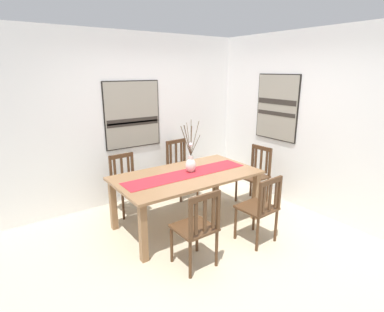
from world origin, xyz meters
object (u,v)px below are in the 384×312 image
(chair_4, at_px, (197,228))
(painting_on_side_wall, at_px, (277,107))
(dining_table, at_px, (187,180))
(painting_on_back_wall, at_px, (132,115))
(chair_0, at_px, (260,208))
(chair_3, at_px, (181,168))
(chair_2, at_px, (126,182))
(centerpiece_vase, at_px, (191,163))
(chair_1, at_px, (255,174))

(chair_4, relative_size, painting_on_side_wall, 0.86)
(dining_table, relative_size, painting_on_side_wall, 1.85)
(dining_table, relative_size, painting_on_back_wall, 1.84)
(chair_4, height_order, painting_on_back_wall, painting_on_back_wall)
(dining_table, relative_size, chair_4, 2.14)
(chair_4, xyz_separation_m, painting_on_back_wall, (0.27, 2.14, 0.95))
(chair_4, height_order, painting_on_side_wall, painting_on_side_wall)
(chair_0, relative_size, chair_3, 0.92)
(chair_2, distance_m, chair_4, 1.76)
(centerpiece_vase, relative_size, chair_3, 0.75)
(chair_3, bearing_deg, dining_table, -118.49)
(chair_1, distance_m, chair_3, 1.25)
(painting_on_back_wall, height_order, painting_on_side_wall, painting_on_side_wall)
(centerpiece_vase, bearing_deg, dining_table, -160.26)
(chair_0, distance_m, chair_1, 1.26)
(painting_on_back_wall, bearing_deg, chair_3, -26.23)
(chair_2, bearing_deg, dining_table, -59.36)
(centerpiece_vase, bearing_deg, chair_1, -1.78)
(dining_table, distance_m, painting_on_back_wall, 1.49)
(chair_1, bearing_deg, painting_on_side_wall, 3.60)
(dining_table, relative_size, chair_1, 2.12)
(chair_0, xyz_separation_m, chair_2, (-1.00, 1.80, -0.00))
(painting_on_back_wall, bearing_deg, chair_0, -72.96)
(centerpiece_vase, xyz_separation_m, painting_on_back_wall, (-0.28, 1.23, 0.55))
(chair_2, distance_m, painting_on_side_wall, 2.70)
(centerpiece_vase, height_order, chair_2, centerpiece_vase)
(chair_0, xyz_separation_m, chair_4, (-0.94, 0.04, 0.01))
(chair_1, height_order, chair_4, chair_1)
(chair_2, bearing_deg, centerpiece_vase, -54.22)
(chair_0, distance_m, chair_3, 1.84)
(chair_1, bearing_deg, centerpiece_vase, 178.22)
(chair_2, relative_size, chair_4, 0.97)
(chair_1, height_order, chair_3, chair_3)
(chair_3, height_order, painting_on_side_wall, painting_on_side_wall)
(chair_1, height_order, painting_on_back_wall, painting_on_back_wall)
(chair_0, height_order, chair_1, chair_1)
(dining_table, height_order, chair_0, chair_0)
(chair_2, relative_size, painting_on_side_wall, 0.83)
(chair_0, height_order, chair_2, chair_0)
(painting_on_back_wall, bearing_deg, painting_on_side_wall, -31.81)
(painting_on_back_wall, bearing_deg, chair_1, -39.54)
(chair_1, height_order, chair_2, chair_1)
(centerpiece_vase, relative_size, painting_on_back_wall, 0.68)
(centerpiece_vase, distance_m, chair_0, 1.11)
(chair_0, height_order, painting_on_back_wall, painting_on_back_wall)
(centerpiece_vase, bearing_deg, painting_on_side_wall, -0.34)
(dining_table, bearing_deg, chair_4, -117.84)
(chair_4, bearing_deg, chair_0, -2.47)
(dining_table, xyz_separation_m, chair_1, (1.34, -0.01, -0.17))
(dining_table, bearing_deg, chair_2, 120.64)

